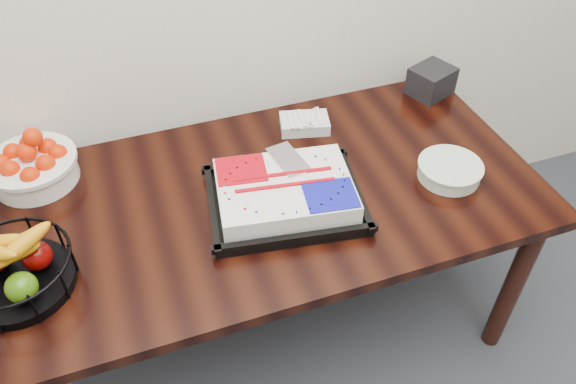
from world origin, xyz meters
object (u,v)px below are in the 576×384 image
object	(u,v)px
cake_tray	(285,194)
fruit_basket	(13,269)
napkin_box	(431,81)
tangerine_bowl	(31,161)
table	(267,211)
plate_stack	(450,170)

from	to	relation	value
cake_tray	fruit_basket	size ratio (longest dim) A/B	1.65
napkin_box	tangerine_bowl	bearing A→B (deg)	-179.26
table	napkin_box	xyz separation A→B (m)	(0.80, 0.34, 0.14)
napkin_box	fruit_basket	bearing A→B (deg)	-163.28
table	fruit_basket	distance (m)	0.78
table	cake_tray	xyz separation A→B (m)	(0.04, -0.07, 0.13)
cake_tray	napkin_box	distance (m)	0.86
plate_stack	table	bearing A→B (deg)	167.77
tangerine_bowl	fruit_basket	world-z (taller)	tangerine_bowl
cake_tray	tangerine_bowl	world-z (taller)	tangerine_bowl
tangerine_bowl	plate_stack	size ratio (longest dim) A/B	1.36
cake_tray	fruit_basket	bearing A→B (deg)	-175.75
fruit_basket	napkin_box	distance (m)	1.62
tangerine_bowl	napkin_box	bearing A→B (deg)	0.74
napkin_box	cake_tray	bearing A→B (deg)	-151.76
plate_stack	napkin_box	distance (m)	0.51
cake_tray	plate_stack	bearing A→B (deg)	-6.05
cake_tray	plate_stack	xyz separation A→B (m)	(0.56, -0.06, -0.02)
table	tangerine_bowl	distance (m)	0.79
fruit_basket	plate_stack	size ratio (longest dim) A/B	1.48
tangerine_bowl	napkin_box	world-z (taller)	tangerine_bowl
cake_tray	napkin_box	size ratio (longest dim) A/B	3.38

